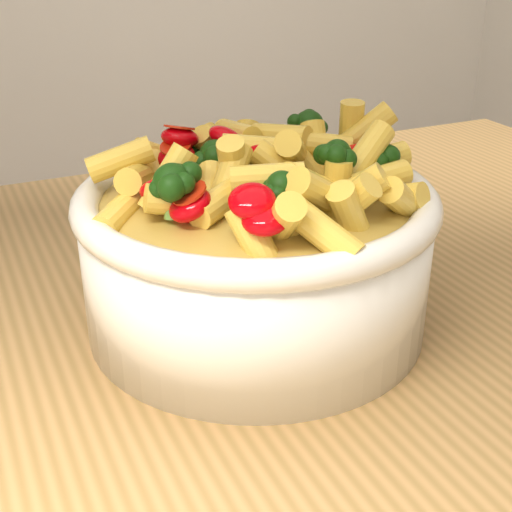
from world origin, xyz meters
name	(u,v)px	position (x,y,z in m)	size (l,w,h in m)	color
table	(249,407)	(0.00, 0.00, 0.80)	(1.20, 0.80, 0.90)	#AC7F49
serving_bowl	(256,254)	(0.00, -0.02, 0.96)	(0.28, 0.28, 0.12)	white
pasta_salad	(256,164)	(0.00, -0.02, 1.03)	(0.22, 0.22, 0.05)	#FFE150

